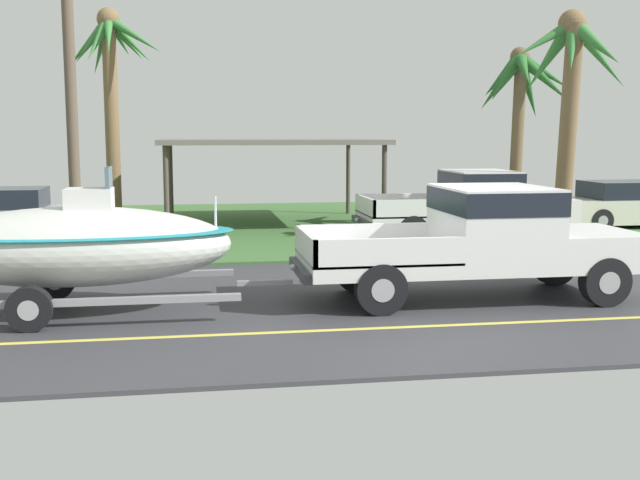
{
  "coord_description": "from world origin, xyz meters",
  "views": [
    {
      "loc": [
        -3.96,
        -12.36,
        2.76
      ],
      "look_at": [
        -1.86,
        0.26,
        1.01
      ],
      "focal_mm": 43.65,
      "sensor_mm": 36.0,
      "label": 1
    }
  ],
  "objects_px": {
    "boat_on_trailer": "(74,245)",
    "parked_sedan_near": "(1,216)",
    "parked_pickup_background": "(478,202)",
    "palm_tree_near_right": "(111,66)",
    "parked_sedan_far": "(636,205)",
    "utility_pole": "(71,86)",
    "carport_awning": "(268,143)",
    "palm_tree_far_left": "(519,92)",
    "palm_tree_near_left": "(571,78)",
    "pickup_truck_towing": "(491,236)"
  },
  "relations": [
    {
      "from": "boat_on_trailer",
      "to": "parked_sedan_near",
      "type": "height_order",
      "value": "boat_on_trailer"
    },
    {
      "from": "parked_pickup_background",
      "to": "palm_tree_near_right",
      "type": "height_order",
      "value": "palm_tree_near_right"
    },
    {
      "from": "parked_sedan_far",
      "to": "palm_tree_near_right",
      "type": "bearing_deg",
      "value": 165.89
    },
    {
      "from": "boat_on_trailer",
      "to": "utility_pole",
      "type": "height_order",
      "value": "utility_pole"
    },
    {
      "from": "boat_on_trailer",
      "to": "utility_pole",
      "type": "relative_size",
      "value": 0.84
    },
    {
      "from": "carport_awning",
      "to": "palm_tree_far_left",
      "type": "height_order",
      "value": "palm_tree_far_left"
    },
    {
      "from": "parked_pickup_background",
      "to": "palm_tree_far_left",
      "type": "xyz_separation_m",
      "value": [
        1.9,
        2.03,
        2.91
      ]
    },
    {
      "from": "parked_sedan_far",
      "to": "palm_tree_near_right",
      "type": "relative_size",
      "value": 0.72
    },
    {
      "from": "parked_sedan_far",
      "to": "palm_tree_far_left",
      "type": "distance_m",
      "value": 5.01
    },
    {
      "from": "palm_tree_near_left",
      "to": "utility_pole",
      "type": "xyz_separation_m",
      "value": [
        -11.5,
        -0.51,
        -0.34
      ]
    },
    {
      "from": "pickup_truck_towing",
      "to": "palm_tree_far_left",
      "type": "xyz_separation_m",
      "value": [
        4.21,
        8.72,
        2.89
      ]
    },
    {
      "from": "palm_tree_near_right",
      "to": "palm_tree_far_left",
      "type": "distance_m",
      "value": 12.18
    },
    {
      "from": "parked_sedan_near",
      "to": "parked_sedan_far",
      "type": "relative_size",
      "value": 0.96
    },
    {
      "from": "pickup_truck_towing",
      "to": "palm_tree_far_left",
      "type": "distance_m",
      "value": 10.11
    },
    {
      "from": "boat_on_trailer",
      "to": "parked_sedan_far",
      "type": "xyz_separation_m",
      "value": [
        14.78,
        8.77,
        -0.38
      ]
    },
    {
      "from": "parked_sedan_far",
      "to": "palm_tree_near_left",
      "type": "bearing_deg",
      "value": -139.65
    },
    {
      "from": "palm_tree_near_left",
      "to": "boat_on_trailer",
      "type": "bearing_deg",
      "value": -153.39
    },
    {
      "from": "parked_pickup_background",
      "to": "palm_tree_far_left",
      "type": "height_order",
      "value": "palm_tree_far_left"
    },
    {
      "from": "palm_tree_near_left",
      "to": "pickup_truck_towing",
      "type": "bearing_deg",
      "value": -126.92
    },
    {
      "from": "palm_tree_near_left",
      "to": "palm_tree_near_right",
      "type": "xyz_separation_m",
      "value": [
        -11.38,
        7.18,
        0.71
      ]
    },
    {
      "from": "parked_sedan_far",
      "to": "carport_awning",
      "type": "height_order",
      "value": "carport_awning"
    },
    {
      "from": "parked_sedan_near",
      "to": "parked_sedan_far",
      "type": "height_order",
      "value": "same"
    },
    {
      "from": "carport_awning",
      "to": "utility_pole",
      "type": "distance_m",
      "value": 7.93
    },
    {
      "from": "parked_sedan_near",
      "to": "carport_awning",
      "type": "distance_m",
      "value": 7.8
    },
    {
      "from": "carport_awning",
      "to": "parked_pickup_background",
      "type": "bearing_deg",
      "value": -41.88
    },
    {
      "from": "pickup_truck_towing",
      "to": "parked_pickup_background",
      "type": "distance_m",
      "value": 7.08
    },
    {
      "from": "parked_pickup_background",
      "to": "parked_sedan_near",
      "type": "height_order",
      "value": "parked_pickup_background"
    },
    {
      "from": "utility_pole",
      "to": "carport_awning",
      "type": "bearing_deg",
      "value": 52.51
    },
    {
      "from": "parked_pickup_background",
      "to": "carport_awning",
      "type": "distance_m",
      "value": 6.83
    },
    {
      "from": "parked_pickup_background",
      "to": "utility_pole",
      "type": "bearing_deg",
      "value": -169.76
    },
    {
      "from": "palm_tree_far_left",
      "to": "utility_pole",
      "type": "height_order",
      "value": "utility_pole"
    },
    {
      "from": "boat_on_trailer",
      "to": "parked_sedan_near",
      "type": "bearing_deg",
      "value": 109.43
    },
    {
      "from": "carport_awning",
      "to": "palm_tree_near_right",
      "type": "bearing_deg",
      "value": 162.38
    },
    {
      "from": "pickup_truck_towing",
      "to": "palm_tree_near_right",
      "type": "bearing_deg",
      "value": 120.04
    },
    {
      "from": "pickup_truck_towing",
      "to": "palm_tree_far_left",
      "type": "height_order",
      "value": "palm_tree_far_left"
    },
    {
      "from": "utility_pole",
      "to": "palm_tree_far_left",
      "type": "bearing_deg",
      "value": 18.06
    },
    {
      "from": "boat_on_trailer",
      "to": "palm_tree_far_left",
      "type": "height_order",
      "value": "palm_tree_far_left"
    },
    {
      "from": "parked_sedan_near",
      "to": "palm_tree_near_right",
      "type": "relative_size",
      "value": 0.69
    },
    {
      "from": "pickup_truck_towing",
      "to": "palm_tree_near_right",
      "type": "xyz_separation_m",
      "value": [
        -7.3,
        12.62,
        3.75
      ]
    },
    {
      "from": "palm_tree_near_right",
      "to": "palm_tree_far_left",
      "type": "relative_size",
      "value": 1.27
    },
    {
      "from": "palm_tree_near_right",
      "to": "palm_tree_far_left",
      "type": "height_order",
      "value": "palm_tree_near_right"
    },
    {
      "from": "parked_sedan_far",
      "to": "palm_tree_far_left",
      "type": "height_order",
      "value": "palm_tree_far_left"
    },
    {
      "from": "boat_on_trailer",
      "to": "palm_tree_near_right",
      "type": "height_order",
      "value": "palm_tree_near_right"
    },
    {
      "from": "parked_sedan_far",
      "to": "palm_tree_far_left",
      "type": "bearing_deg",
      "value": -179.27
    },
    {
      "from": "parked_sedan_far",
      "to": "carport_awning",
      "type": "bearing_deg",
      "value": 167.46
    },
    {
      "from": "boat_on_trailer",
      "to": "carport_awning",
      "type": "height_order",
      "value": "carport_awning"
    },
    {
      "from": "parked_pickup_background",
      "to": "parked_sedan_near",
      "type": "xyz_separation_m",
      "value": [
        -12.13,
        1.94,
        -0.35
      ]
    },
    {
      "from": "parked_pickup_background",
      "to": "palm_tree_near_right",
      "type": "bearing_deg",
      "value": 148.33
    },
    {
      "from": "pickup_truck_towing",
      "to": "carport_awning",
      "type": "distance_m",
      "value": 11.54
    },
    {
      "from": "utility_pole",
      "to": "parked_pickup_background",
      "type": "bearing_deg",
      "value": 10.24
    }
  ]
}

